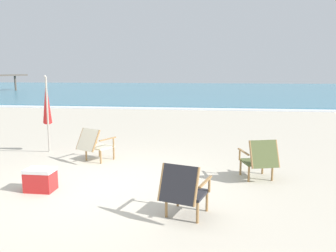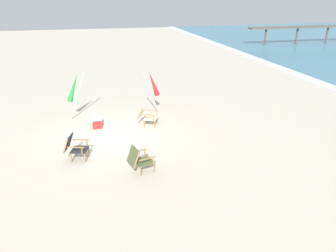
# 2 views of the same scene
# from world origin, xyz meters

# --- Properties ---
(ground_plane) EXTENTS (80.00, 80.00, 0.00)m
(ground_plane) POSITION_xyz_m (0.00, 0.00, 0.00)
(ground_plane) COLOR beige
(sea) EXTENTS (80.00, 40.00, 0.10)m
(sea) POSITION_xyz_m (0.00, 32.89, 0.05)
(sea) COLOR teal
(sea) RESTS_ON ground
(surf_band) EXTENTS (80.00, 1.10, 0.06)m
(surf_band) POSITION_xyz_m (0.00, 12.59, 0.03)
(surf_band) COLOR white
(surf_band) RESTS_ON ground
(beach_chair_far_center) EXTENTS (0.75, 0.83, 0.81)m
(beach_chair_far_center) POSITION_xyz_m (1.51, -1.23, 0.43)
(beach_chair_far_center) COLOR #28282D
(beach_chair_far_center) RESTS_ON ground
(beach_chair_mid_center) EXTENTS (0.84, 0.92, 0.79)m
(beach_chair_mid_center) POSITION_xyz_m (-0.75, 1.50, 0.42)
(beach_chair_mid_center) COLOR beige
(beach_chair_mid_center) RESTS_ON ground
(beach_chair_back_left) EXTENTS (0.74, 0.82, 0.81)m
(beach_chair_back_left) POSITION_xyz_m (2.83, 0.61, 0.43)
(beach_chair_back_left) COLOR #515B33
(beach_chair_back_left) RESTS_ON ground
(umbrella_furled_red) EXTENTS (0.53, 0.82, 1.98)m
(umbrella_furled_red) POSITION_xyz_m (-2.14, 2.05, 1.29)
(umbrella_furled_red) COLOR #B7B2A8
(umbrella_furled_red) RESTS_ON ground
(cooler_box) EXTENTS (0.49, 0.35, 0.40)m
(cooler_box) POSITION_xyz_m (-1.05, -0.44, 0.20)
(cooler_box) COLOR red
(cooler_box) RESTS_ON ground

